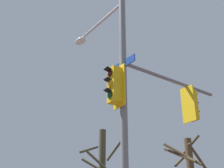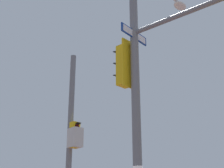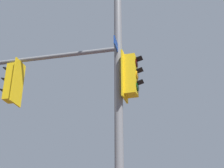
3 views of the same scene
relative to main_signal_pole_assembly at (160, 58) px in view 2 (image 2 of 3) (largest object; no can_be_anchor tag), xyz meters
name	(u,v)px [view 2 (image 2 of 3)]	position (x,y,z in m)	size (l,w,h in m)	color
main_signal_pole_assembly	(160,58)	(0.00, 0.00, 0.00)	(5.36, 3.29, 8.64)	slate
secondary_pole_assembly	(72,141)	(-7.37, 0.02, -0.79)	(0.86, 0.61, 8.35)	slate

